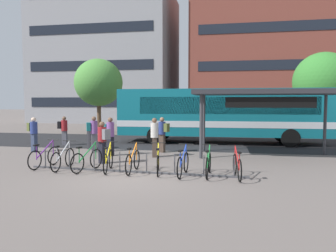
% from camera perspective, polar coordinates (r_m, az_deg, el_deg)
% --- Properties ---
extents(ground, '(200.00, 200.00, 0.00)m').
position_cam_1_polar(ground, '(10.41, -6.34, -9.11)').
color(ground, '#6B605B').
extents(bus_lane_asphalt, '(80.00, 7.20, 0.01)m').
position_cam_1_polar(bus_lane_asphalt, '(19.36, 1.54, -2.92)').
color(bus_lane_asphalt, '#232326').
rests_on(bus_lane_asphalt, ground).
extents(city_bus, '(12.07, 2.76, 3.20)m').
position_cam_1_polar(city_bus, '(19.00, 9.33, 2.26)').
color(city_bus, '#0F6070').
rests_on(city_bus, ground).
extents(bike_rack, '(7.77, 0.47, 0.70)m').
position_cam_1_polar(bike_rack, '(11.02, -6.31, -7.88)').
color(bike_rack, '#47474C').
rests_on(bike_rack, ground).
extents(parked_bicycle_purple_0, '(0.52, 1.71, 0.99)m').
position_cam_1_polar(parked_bicycle_purple_0, '(12.64, -21.38, -5.24)').
color(parked_bicycle_purple_0, black).
rests_on(parked_bicycle_purple_0, ground).
extents(parked_bicycle_silver_1, '(0.52, 1.72, 0.99)m').
position_cam_1_polar(parked_bicycle_silver_1, '(12.02, -18.41, -5.64)').
color(parked_bicycle_silver_1, black).
rests_on(parked_bicycle_silver_1, ground).
extents(parked_bicycle_green_2, '(0.61, 1.68, 0.99)m').
position_cam_1_polar(parked_bicycle_green_2, '(11.53, -14.39, -5.97)').
color(parked_bicycle_green_2, black).
rests_on(parked_bicycle_green_2, ground).
extents(parked_bicycle_yellow_3, '(0.52, 1.70, 0.99)m').
position_cam_1_polar(parked_bicycle_yellow_3, '(11.30, -10.74, -6.11)').
color(parked_bicycle_yellow_3, black).
rests_on(parked_bicycle_yellow_3, ground).
extents(parked_bicycle_orange_4, '(0.52, 1.72, 0.99)m').
position_cam_1_polar(parked_bicycle_orange_4, '(11.01, -6.37, -6.34)').
color(parked_bicycle_orange_4, black).
rests_on(parked_bicycle_orange_4, ground).
extents(parked_bicycle_yellow_5, '(0.53, 1.70, 0.99)m').
position_cam_1_polar(parked_bicycle_yellow_5, '(10.81, -1.82, -6.50)').
color(parked_bicycle_yellow_5, black).
rests_on(parked_bicycle_yellow_5, ground).
extents(parked_bicycle_blue_6, '(0.52, 1.72, 0.99)m').
position_cam_1_polar(parked_bicycle_blue_6, '(10.47, 2.72, -6.86)').
color(parked_bicycle_blue_6, black).
rests_on(parked_bicycle_blue_6, ground).
extents(parked_bicycle_green_7, '(0.52, 1.72, 0.99)m').
position_cam_1_polar(parked_bicycle_green_7, '(10.47, 7.30, -6.89)').
color(parked_bicycle_green_7, black).
rests_on(parked_bicycle_green_7, ground).
extents(parked_bicycle_red_8, '(0.52, 1.72, 0.99)m').
position_cam_1_polar(parked_bicycle_red_8, '(10.35, 12.36, -7.08)').
color(parked_bicycle_red_8, black).
rests_on(parked_bicycle_red_8, ground).
extents(transit_shelter, '(6.43, 2.93, 2.96)m').
position_cam_1_polar(transit_shelter, '(14.70, 17.31, 5.46)').
color(transit_shelter, '#38383D').
rests_on(transit_shelter, ground).
extents(commuter_olive_pack_0, '(0.60, 0.47, 1.70)m').
position_cam_1_polar(commuter_olive_pack_0, '(16.71, -23.11, -0.99)').
color(commuter_olive_pack_0, '#2D3851').
rests_on(commuter_olive_pack_0, ground).
extents(commuter_teal_pack_1, '(0.60, 0.51, 1.74)m').
position_cam_1_polar(commuter_teal_pack_1, '(14.57, -10.44, -1.36)').
color(commuter_teal_pack_1, black).
rests_on(commuter_teal_pack_1, ground).
extents(commuter_black_pack_2, '(0.57, 0.40, 1.64)m').
position_cam_1_polar(commuter_black_pack_2, '(18.75, -18.30, -0.47)').
color(commuter_black_pack_2, '#565660').
rests_on(commuter_black_pack_2, ground).
extents(commuter_teal_pack_3, '(0.60, 0.52, 1.74)m').
position_cam_1_polar(commuter_teal_pack_3, '(15.73, -13.32, -0.98)').
color(commuter_teal_pack_3, '#565660').
rests_on(commuter_teal_pack_3, ground).
extents(commuter_grey_pack_4, '(0.61, 0.53, 1.66)m').
position_cam_1_polar(commuter_grey_pack_4, '(12.70, -11.69, -2.38)').
color(commuter_grey_pack_4, black).
rests_on(commuter_grey_pack_4, ground).
extents(commuter_maroon_pack_5, '(0.41, 0.57, 1.74)m').
position_cam_1_polar(commuter_maroon_pack_5, '(13.97, -2.45, -1.54)').
color(commuter_maroon_pack_5, '#47382D').
rests_on(commuter_maroon_pack_5, ground).
extents(commuter_olive_pack_6, '(0.59, 0.47, 1.71)m').
position_cam_1_polar(commuter_olive_pack_6, '(15.25, -0.97, -1.11)').
color(commuter_olive_pack_6, '#47382D').
rests_on(commuter_olive_pack_6, ground).
extents(trash_bin, '(0.55, 0.55, 1.03)m').
position_cam_1_polar(trash_bin, '(16.96, -13.53, -2.28)').
color(trash_bin, '#232328').
rests_on(trash_bin, ground).
extents(street_tree_0, '(3.80, 3.80, 5.89)m').
position_cam_1_polar(street_tree_0, '(25.92, -12.42, 7.64)').
color(street_tree_0, brown).
rests_on(street_tree_0, ground).
extents(street_tree_1, '(4.80, 4.80, 6.55)m').
position_cam_1_polar(street_tree_1, '(29.17, 26.21, 7.28)').
color(street_tree_1, brown).
rests_on(street_tree_1, ground).
extents(building_left_wing, '(16.95, 12.64, 16.69)m').
position_cam_1_polar(building_left_wing, '(43.77, -10.52, 11.90)').
color(building_left_wing, gray).
rests_on(building_left_wing, ground).
extents(building_right_wing, '(18.60, 12.10, 24.49)m').
position_cam_1_polar(building_right_wing, '(43.63, 17.48, 17.02)').
color(building_right_wing, brown).
rests_on(building_right_wing, ground).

